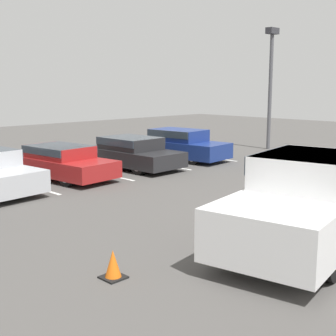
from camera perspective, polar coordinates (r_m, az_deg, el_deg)
The scene contains 12 objects.
ground_plane at distance 11.30m, azimuth 18.73°, elevation -6.90°, with size 60.00×60.00×0.00m, color #4C4947.
stall_stripe_c at distance 16.00m, azimuth -17.11°, elevation -1.88°, with size 0.12×4.29×0.01m, color white.
stall_stripe_d at distance 17.50m, azimuth -8.76°, elevation -0.54°, with size 0.12×4.29×0.01m, color white.
stall_stripe_e at distance 19.32m, azimuth -1.86°, elevation 0.57°, with size 0.12×4.29×0.01m, color white.
stall_stripe_f at distance 21.37m, azimuth 3.79°, elevation 1.48°, with size 0.12×4.29×0.01m, color white.
pickup_truck at distance 10.09m, azimuth 17.64°, elevation -3.35°, with size 6.44×3.06×1.86m.
parked_sedan_c at distance 16.56m, azimuth -12.94°, elevation 0.85°, with size 2.08×4.36×1.14m.
parked_sedan_d at distance 18.24m, azimuth -4.46°, elevation 2.01°, with size 1.93×4.24×1.20m.
parked_sedan_e at distance 20.29m, azimuth 1.40°, elevation 2.99°, with size 2.10×4.47×1.31m.
light_post at distance 24.05m, azimuth 12.41°, elevation 10.98°, with size 0.70×0.36×5.93m.
traffic_cone at distance 8.03m, azimuth -6.72°, elevation -11.71°, with size 0.38×0.38×0.49m.
wheel_stop_curb at distance 18.81m, azimuth -18.92°, elevation -0.02°, with size 1.80×0.20×0.14m, color #B7B2A8.
Camera 1 is at (-9.78, -4.66, 3.20)m, focal length 50.00 mm.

